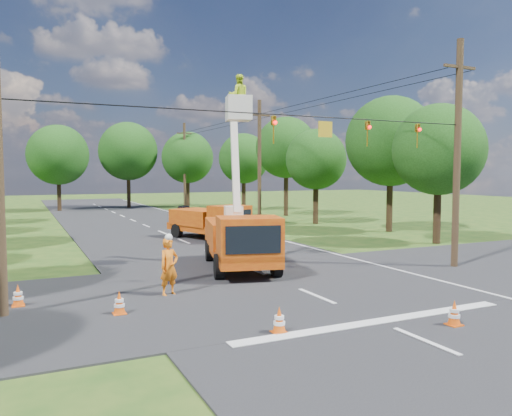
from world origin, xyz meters
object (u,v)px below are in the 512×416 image
traffic_cone_2 (252,252)px  tree_right_c (316,159)px  traffic_cone_7 (238,229)px  tree_far_c (188,158)px  traffic_cone_3 (273,242)px  tree_right_a (439,150)px  tree_right_b (391,142)px  pole_right_near (457,152)px  tree_far_a (58,155)px  traffic_cone_5 (18,296)px  traffic_cone_1 (454,313)px  pole_right_far (185,165)px  distant_car (184,212)px  bucket_truck (241,228)px  ground_worker (169,267)px  traffic_cone_4 (119,303)px  tree_right_e (244,159)px  traffic_cone_0 (279,320)px  second_truck (210,221)px  tree_right_d (286,148)px  tree_far_b (128,151)px  pole_right_mid (259,162)px

traffic_cone_2 → tree_right_c: tree_right_c is taller
traffic_cone_7 → tree_far_c: tree_far_c is taller
tree_right_c → traffic_cone_3: bearing=-132.0°
tree_right_a → tree_right_b: 6.25m
pole_right_near → tree_far_a: size_ratio=1.05×
traffic_cone_5 → pole_right_near: 18.25m
traffic_cone_1 → pole_right_far: (6.81, 46.33, 4.75)m
distant_car → bucket_truck: bearing=-86.4°
pole_right_near → traffic_cone_1: bearing=-137.1°
ground_worker → tree_far_a: size_ratio=0.21×
tree_right_c → tree_far_c: tree_far_c is taller
traffic_cone_3 → traffic_cone_4: 14.17m
pole_right_far → tree_right_e: 7.32m
pole_right_near → pole_right_far: 40.00m
traffic_cone_0 → tree_far_c: 48.81m
tree_far_c → bucket_truck: bearing=-104.4°
pole_right_far → tree_right_e: bearing=-43.3°
bucket_truck → traffic_cone_1: size_ratio=11.94×
second_truck → traffic_cone_2: bearing=-113.5°
pole_right_far → tree_right_d: (6.30, -13.00, 1.57)m
traffic_cone_3 → tree_right_d: bearing=59.2°
distant_car → pole_right_near: pole_right_near is taller
traffic_cone_5 → tree_far_c: (18.60, 41.05, 5.70)m
traffic_cone_2 → tree_right_d: (13.68, 21.45, 6.32)m
traffic_cone_2 → traffic_cone_4: (-7.51, -6.84, 0.00)m
traffic_cone_4 → tree_right_b: (21.40, 13.29, 6.08)m
traffic_cone_7 → traffic_cone_0: bearing=-110.5°
bucket_truck → tree_right_c: bucket_truck is taller
pole_right_far → tree_right_d: 14.53m
traffic_cone_0 → tree_right_d: size_ratio=0.07×
tree_right_e → bucket_truck: bearing=-114.2°
distant_car → traffic_cone_0: distant_car is taller
bucket_truck → traffic_cone_3: bearing=65.1°
distant_car → traffic_cone_7: bearing=-75.1°
distant_car → tree_right_e: bearing=52.6°
pole_right_near → tree_right_c: pole_right_near is taller
traffic_cone_3 → tree_right_a: 11.30m
traffic_cone_0 → pole_right_near: size_ratio=0.07×
traffic_cone_7 → tree_right_e: size_ratio=0.08×
traffic_cone_2 → pole_right_near: size_ratio=0.07×
ground_worker → tree_right_c: bearing=25.4°
traffic_cone_3 → tree_far_b: size_ratio=0.07×
distant_car → tree_right_d: (10.16, -0.96, 6.03)m
pole_right_mid → pole_right_far: 20.00m
traffic_cone_4 → pole_right_near: (14.90, 1.29, 4.75)m
pole_right_near → tree_right_a: (5.00, 6.00, 0.46)m
pole_right_mid → tree_far_a: 26.69m
traffic_cone_1 → tree_right_c: tree_right_c is taller
traffic_cone_3 → tree_right_d: (11.00, 18.45, 6.32)m
ground_worker → traffic_cone_3: 11.61m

